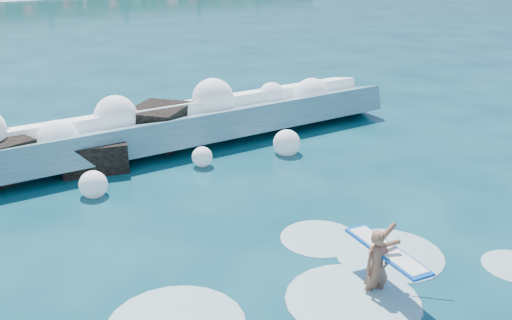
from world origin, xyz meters
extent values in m
plane|color=#083241|center=(0.00, 0.00, 0.00)|extent=(200.00, 200.00, 0.00)
cube|color=teal|center=(0.66, 7.39, 0.46)|extent=(18.58, 2.83, 1.55)
cube|color=white|center=(0.66, 8.19, 0.93)|extent=(18.58, 1.31, 0.72)
cube|color=black|center=(-1.30, 6.70, 0.37)|extent=(2.20, 1.89, 1.05)
cube|color=black|center=(1.40, 7.90, 0.52)|extent=(2.70, 2.66, 1.48)
imported|color=#8F5742|center=(1.22, -2.75, 0.52)|extent=(0.64, 0.48, 1.58)
cube|color=blue|center=(1.50, -2.70, 0.79)|extent=(0.76, 2.21, 0.05)
cube|color=white|center=(1.50, -2.70, 0.81)|extent=(0.65, 2.02, 0.05)
cylinder|color=black|center=(1.40, -3.95, 0.45)|extent=(0.01, 0.91, 0.43)
sphere|color=white|center=(-2.13, 7.33, 0.86)|extent=(1.29, 1.29, 1.29)
sphere|color=white|center=(-0.09, 7.93, 1.15)|extent=(1.41, 1.41, 1.41)
sphere|color=white|center=(1.58, 7.30, 0.64)|extent=(0.91, 0.91, 0.91)
sphere|color=white|center=(3.49, 7.87, 1.24)|extent=(1.50, 1.50, 1.50)
sphere|color=white|center=(5.97, 7.79, 1.05)|extent=(1.00, 1.00, 1.00)
sphere|color=white|center=(7.37, 7.13, 0.99)|extent=(1.33, 1.33, 1.33)
sphere|color=white|center=(-1.95, 4.79, 0.31)|extent=(0.78, 0.78, 0.78)
sphere|color=white|center=(1.55, 5.11, 0.30)|extent=(0.64, 0.64, 0.64)
sphere|color=white|center=(4.41, 4.64, 0.34)|extent=(0.90, 0.90, 0.90)
ellipsoid|color=silver|center=(0.65, -2.74, 0.00)|extent=(2.65, 2.65, 0.13)
ellipsoid|color=silver|center=(2.49, -1.87, 0.00)|extent=(2.42, 2.42, 0.12)
ellipsoid|color=silver|center=(1.67, -0.46, 0.00)|extent=(1.86, 1.86, 0.09)
camera|label=1|loc=(-5.98, -9.51, 6.41)|focal=40.00mm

